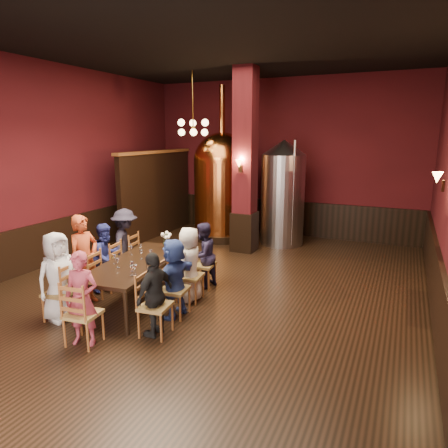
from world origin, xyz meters
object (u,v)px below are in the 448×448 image
at_px(rose_vase, 166,238).
at_px(person_1, 84,260).
at_px(person_2, 107,257).
at_px(steel_vessel, 283,193).
at_px(copper_kettle, 222,184).
at_px(person_0, 58,277).
at_px(dining_table, 138,265).

bearing_deg(rose_vase, person_1, -123.00).
height_order(person_2, rose_vase, person_2).
xyz_separation_m(person_1, person_2, (-0.08, 0.66, -0.14)).
bearing_deg(steel_vessel, copper_kettle, -179.76).
bearing_deg(person_0, copper_kettle, 10.52).
xyz_separation_m(dining_table, person_1, (-0.80, -0.43, 0.11)).
xyz_separation_m(copper_kettle, rose_vase, (0.62, -3.95, -0.56)).
height_order(person_0, rose_vase, person_0).
bearing_deg(copper_kettle, steel_vessel, 0.24).
xyz_separation_m(person_0, steel_vessel, (1.92, 5.92, 0.67)).
xyz_separation_m(dining_table, person_2, (-0.88, 0.23, -0.04)).
bearing_deg(copper_kettle, person_0, -91.42).
distance_m(person_0, person_2, 1.33).
height_order(person_1, person_2, person_1).
relative_size(person_1, steel_vessel, 0.57).
relative_size(dining_table, steel_vessel, 0.90).
bearing_deg(person_2, rose_vase, -49.01).
xyz_separation_m(person_1, steel_vessel, (2.00, 5.25, 0.60)).
height_order(steel_vessel, rose_vase, steel_vessel).
distance_m(dining_table, person_2, 0.91).
xyz_separation_m(dining_table, rose_vase, (0.04, 0.87, 0.29)).
distance_m(person_2, rose_vase, 1.17).
height_order(dining_table, copper_kettle, copper_kettle).
bearing_deg(person_0, steel_vessel, -6.07).
xyz_separation_m(dining_table, copper_kettle, (-0.58, 4.82, 0.86)).
distance_m(dining_table, rose_vase, 0.92).
bearing_deg(rose_vase, person_0, -111.24).
relative_size(person_0, steel_vessel, 0.52).
bearing_deg(person_1, person_2, 12.44).
relative_size(copper_kettle, rose_vase, 12.09).
xyz_separation_m(person_0, copper_kettle, (0.15, 5.91, 0.82)).
height_order(person_2, copper_kettle, copper_kettle).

